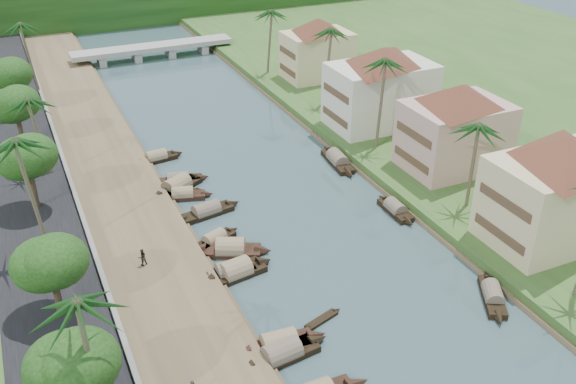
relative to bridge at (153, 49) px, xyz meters
name	(u,v)px	position (x,y,z in m)	size (l,w,h in m)	color
ground	(359,287)	(0.00, -72.00, -1.72)	(220.00, 220.00, 0.00)	#395156
left_bank	(125,214)	(-16.00, -52.00, -1.32)	(10.00, 180.00, 0.80)	brown
right_bank	(413,152)	(19.00, -52.00, -1.12)	(16.00, 180.00, 1.20)	#325522
road	(37,230)	(-24.50, -52.00, -1.02)	(8.00, 180.00, 1.40)	black
retaining_wall	(81,215)	(-20.20, -52.00, -0.37)	(0.40, 180.00, 1.10)	slate
treeline	(119,3)	(0.00, 28.00, 2.28)	(120.00, 14.00, 8.00)	black
bridge	(153,49)	(0.00, 0.00, 0.00)	(28.00, 4.00, 2.40)	#9A9990
building_near	(557,189)	(18.99, -74.00, 4.66)	(14.85, 14.85, 10.20)	beige
building_mid	(456,126)	(19.99, -58.00, 4.41)	(14.11, 14.11, 9.70)	tan
building_far	(381,86)	(18.99, -44.00, 4.66)	(15.59, 15.59, 10.20)	silver
building_distant	(317,48)	(19.99, -24.00, 4.16)	(12.62, 12.62, 9.20)	beige
sampan_3	(282,354)	(-9.66, -77.21, -1.31)	(8.29, 2.63, 2.20)	black
sampan_4	(279,345)	(-9.40, -76.16, -1.31)	(7.91, 2.26, 2.22)	black
sampan_5	(236,272)	(-9.18, -66.05, -1.30)	(7.81, 3.05, 2.41)	black
sampan_6	(229,272)	(-9.69, -65.75, -1.31)	(6.63, 1.79, 2.01)	black
sampan_7	(214,240)	(-9.22, -60.33, -1.32)	(6.27, 3.66, 1.74)	black
sampan_8	(231,250)	(-8.38, -62.56, -1.30)	(7.85, 5.06, 2.40)	black
sampan_9	(207,212)	(-8.27, -55.01, -1.31)	(8.15, 2.94, 2.05)	black
sampan_10	(183,195)	(-9.50, -50.57, -1.32)	(6.76, 3.31, 1.89)	black
sampan_11	(177,187)	(-9.57, -48.56, -1.30)	(8.26, 5.79, 2.40)	black
sampan_12	(178,180)	(-8.97, -46.91, -1.32)	(7.24, 2.39, 1.76)	black
sampan_13	(157,158)	(-9.79, -40.43, -1.31)	(7.00, 2.22, 1.93)	black
sampan_14	(492,296)	(9.31, -78.14, -1.32)	(4.83, 7.17, 1.86)	black
sampan_15	(395,209)	(9.68, -62.61, -1.32)	(1.67, 6.81, 1.87)	black
sampan_16	(338,160)	(9.69, -50.06, -1.31)	(2.48, 9.02, 2.18)	black
canoe_1	(321,320)	(-5.04, -74.64, -1.62)	(4.37, 2.01, 0.71)	black
canoe_2	(181,192)	(-9.30, -49.30, -1.62)	(5.17, 1.99, 0.75)	black
palm_1	(478,128)	(16.00, -65.99, 8.03)	(3.20, 3.20, 10.30)	brown
palm_2	(383,63)	(15.00, -50.12, 9.98)	(3.20, 3.20, 12.33)	brown
palm_3	(327,32)	(16.00, -34.59, 9.63)	(3.20, 3.20, 11.96)	brown
palm_4	(80,305)	(-23.00, -80.04, 9.93)	(3.20, 3.20, 12.06)	brown
palm_5	(24,143)	(-24.00, -57.45, 10.44)	(3.20, 3.20, 12.58)	brown
palm_6	(35,101)	(-22.00, -41.18, 8.16)	(3.20, 3.20, 10.22)	brown
palm_7	(268,13)	(14.00, -18.79, 8.91)	(3.20, 3.20, 11.21)	brown
palm_8	(25,25)	(-20.50, -14.00, 9.56)	(3.20, 3.20, 11.67)	brown
tree_1	(73,365)	(-24.00, -78.62, 4.67)	(4.92, 4.92, 7.09)	#4D3C2C
tree_2	(50,263)	(-24.00, -66.40, 4.22)	(4.97, 4.97, 6.66)	#4D3C2C
tree_3	(27,157)	(-24.00, -48.53, 5.19)	(5.12, 5.12, 7.71)	#4D3C2C
tree_4	(15,105)	(-24.00, -32.63, 5.01)	(5.02, 5.02, 7.48)	#4D3C2C
tree_5	(8,76)	(-24.00, -20.36, 4.74)	(5.39, 5.39, 7.35)	#4D3C2C
tree_6	(410,80)	(24.00, -43.06, 4.45)	(4.33, 4.33, 6.85)	#4D3C2C
person_far	(142,257)	(-16.48, -62.10, -0.12)	(0.78, 0.61, 1.60)	#332923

